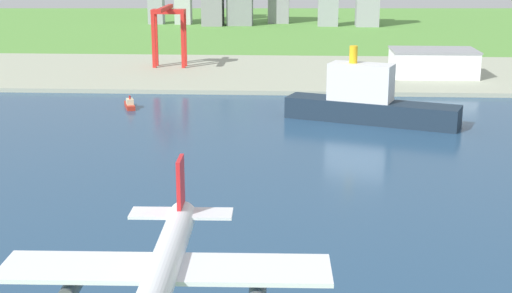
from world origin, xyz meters
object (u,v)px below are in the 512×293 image
object	(u,v)px
tugboat_small	(130,105)
port_crane_red	(168,23)
cargo_ship	(368,101)
airplane_landing	(163,272)
warehouse_main	(433,63)

from	to	relation	value
tugboat_small	port_crane_red	world-z (taller)	port_crane_red
cargo_ship	tugboat_small	xyz separation A→B (m)	(-116.41, 23.81, -7.84)
tugboat_small	port_crane_red	bearing A→B (deg)	90.01
tugboat_small	airplane_landing	bearing A→B (deg)	-76.20
tugboat_small	port_crane_red	size ratio (longest dim) A/B	0.37
port_crane_red	airplane_landing	bearing A→B (deg)	-80.12
airplane_landing	warehouse_main	xyz separation A→B (m)	(96.39, 377.67, -33.87)
cargo_ship	warehouse_main	bearing A→B (deg)	66.65
tugboat_small	warehouse_main	world-z (taller)	warehouse_main
cargo_ship	warehouse_main	distance (m)	126.41
airplane_landing	port_crane_red	bearing A→B (deg)	99.88
cargo_ship	port_crane_red	distance (m)	184.25
cargo_ship	port_crane_red	size ratio (longest dim) A/B	1.82
cargo_ship	port_crane_red	xyz separation A→B (m)	(-116.43, 141.21, 21.32)
tugboat_small	warehouse_main	xyz separation A→B (m)	(166.52, 92.24, 8.77)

